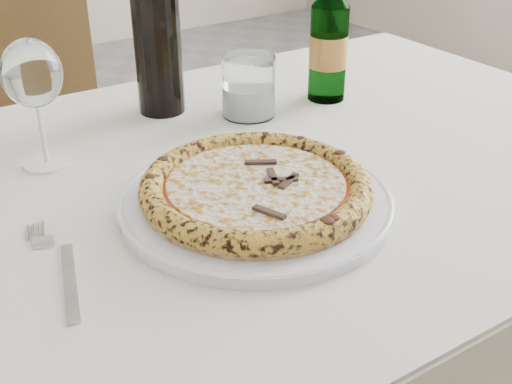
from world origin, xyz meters
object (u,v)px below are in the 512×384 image
Objects in this scene: plate at (256,200)px; beer_bottle at (329,42)px; pizza at (256,187)px; tumbler at (249,90)px; dining_table at (216,236)px; wine_glass at (32,77)px; chair_far at (24,141)px; wine_bottle at (157,32)px.

beer_bottle reaches higher than plate.
tumbler is (0.15, 0.25, 0.01)m from pizza.
dining_table is 5.66× the size of beer_bottle.
wine_glass is at bearing 179.22° from tumbler.
beer_bottle is at bearing -1.97° from wine_glass.
pizza is at bearing -141.84° from beer_bottle.
chair_far is 0.90m from pizza.
plate is 1.19× the size of pizza.
chair_far is 0.90m from plate.
beer_bottle is at bearing -59.82° from chair_far.
wine_glass reaches higher than dining_table.
pizza is at bearing -55.94° from wine_glass.
plate is 0.36m from wine_bottle.
wine_glass is at bearing 138.20° from dining_table.
wine_glass is at bearing -158.07° from wine_bottle.
wine_glass is (-0.17, 0.15, 0.22)m from dining_table.
chair_far is 2.84× the size of plate.
wine_bottle reaches higher than plate.
wine_bottle is (0.05, 0.34, 0.12)m from plate.
plate is at bearing -32.01° from pizza.
chair_far is 5.41× the size of wine_glass.
chair_far reaches higher than wine_glass.
pizza is (0.06, -0.86, 0.25)m from chair_far.
beer_bottle reaches higher than wine_glass.
beer_bottle is (0.30, 0.14, 0.19)m from dining_table.
tumbler is 0.32× the size of wine_bottle.
wine_bottle reaches higher than dining_table.
chair_far is at bearing 94.20° from pizza.
chair_far reaches higher than plate.
plate is 3.46× the size of tumbler.
wine_bottle is (0.11, -0.52, 0.35)m from chair_far.
plate is 0.33m from wine_glass.
beer_bottle is at bearing 24.40° from dining_table.
wine_glass is (-0.11, -0.61, 0.35)m from chair_far.
tumbler is 0.39× the size of beer_bottle.
wine_glass reaches higher than pizza.
dining_table is at bearing -100.86° from wine_bottle.
beer_bottle is at bearing 38.16° from plate.
wine_bottle is (-0.11, 0.09, 0.09)m from tumbler.
wine_bottle reaches higher than beer_bottle.
plate is 0.02m from pizza.
plate is 1.36× the size of beer_bottle.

